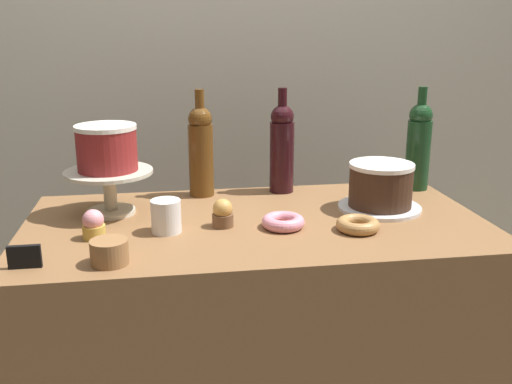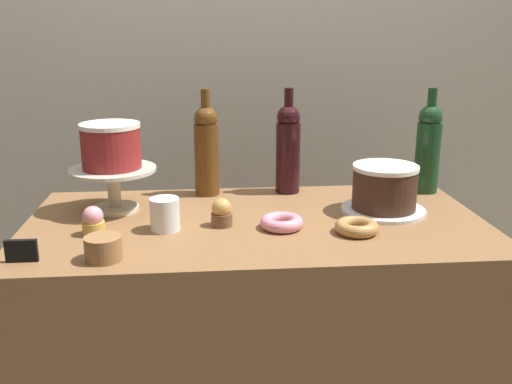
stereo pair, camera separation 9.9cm
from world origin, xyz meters
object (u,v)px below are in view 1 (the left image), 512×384
(price_sign_chalkboard, at_px, (24,257))
(chocolate_round_cake, at_px, (381,185))
(white_layer_cake, at_px, (107,148))
(donut_pink, at_px, (283,222))
(cake_stand_pedestal, at_px, (109,184))
(wine_bottle_amber, at_px, (201,149))
(wine_bottle_green, at_px, (419,144))
(wine_bottle_dark_red, at_px, (282,147))
(cookie_stack, at_px, (109,252))
(cupcake_strawberry, at_px, (94,225))
(coffee_cup_ceramic, at_px, (166,216))
(cupcake_caramel, at_px, (223,214))
(donut_maple, at_px, (358,225))

(price_sign_chalkboard, bearing_deg, chocolate_round_cake, 17.08)
(white_layer_cake, xyz_separation_m, donut_pink, (0.45, -0.19, -0.17))
(cake_stand_pedestal, height_order, white_layer_cake, white_layer_cake)
(wine_bottle_amber, relative_size, price_sign_chalkboard, 4.65)
(white_layer_cake, bearing_deg, wine_bottle_green, 6.67)
(cake_stand_pedestal, height_order, wine_bottle_dark_red, wine_bottle_dark_red)
(wine_bottle_amber, bearing_deg, white_layer_cake, -151.44)
(cake_stand_pedestal, distance_m, wine_bottle_green, 0.96)
(cookie_stack, bearing_deg, price_sign_chalkboard, 178.70)
(cupcake_strawberry, bearing_deg, donut_pink, 0.52)
(wine_bottle_amber, bearing_deg, wine_bottle_dark_red, 0.72)
(white_layer_cake, relative_size, cookie_stack, 1.97)
(chocolate_round_cake, xyz_separation_m, wine_bottle_amber, (-0.49, 0.22, 0.07))
(white_layer_cake, bearing_deg, donut_pink, -22.82)
(donut_pink, relative_size, coffee_cup_ceramic, 1.32)
(donut_pink, distance_m, coffee_cup_ceramic, 0.30)
(white_layer_cake, height_order, chocolate_round_cake, white_layer_cake)
(wine_bottle_amber, bearing_deg, cupcake_caramel, -83.35)
(cake_stand_pedestal, bearing_deg, cupcake_caramel, -27.56)
(price_sign_chalkboard, bearing_deg, cupcake_caramel, 24.12)
(wine_bottle_dark_red, height_order, cupcake_strawberry, wine_bottle_dark_red)
(donut_pink, bearing_deg, coffee_cup_ceramic, 177.42)
(cupcake_strawberry, height_order, coffee_cup_ceramic, coffee_cup_ceramic)
(chocolate_round_cake, height_order, donut_maple, chocolate_round_cake)
(coffee_cup_ceramic, bearing_deg, wine_bottle_dark_red, 41.66)
(chocolate_round_cake, distance_m, donut_pink, 0.33)
(chocolate_round_cake, xyz_separation_m, cookie_stack, (-0.73, -0.28, -0.05))
(cupcake_caramel, height_order, donut_pink, cupcake_caramel)
(white_layer_cake, xyz_separation_m, wine_bottle_amber, (0.26, 0.14, -0.04))
(cookie_stack, bearing_deg, cake_stand_pedestal, 94.17)
(wine_bottle_green, xyz_separation_m, cupcake_caramel, (-0.65, -0.27, -0.11))
(wine_bottle_amber, bearing_deg, price_sign_chalkboard, -129.75)
(donut_maple, relative_size, price_sign_chalkboard, 1.60)
(wine_bottle_dark_red, distance_m, cupcake_strawberry, 0.65)
(cupcake_strawberry, bearing_deg, donut_maple, -4.12)
(chocolate_round_cake, height_order, price_sign_chalkboard, chocolate_round_cake)
(cupcake_caramel, bearing_deg, wine_bottle_dark_red, 54.30)
(cake_stand_pedestal, relative_size, price_sign_chalkboard, 3.45)
(cake_stand_pedestal, relative_size, chocolate_round_cake, 1.33)
(chocolate_round_cake, bearing_deg, cupcake_caramel, -170.41)
(cake_stand_pedestal, bearing_deg, donut_pink, -22.82)
(cake_stand_pedestal, distance_m, white_layer_cake, 0.10)
(wine_bottle_amber, distance_m, price_sign_chalkboard, 0.66)
(donut_maple, bearing_deg, cake_stand_pedestal, 159.18)
(chocolate_round_cake, xyz_separation_m, wine_bottle_green, (0.19, 0.19, 0.07))
(cupcake_caramel, relative_size, donut_maple, 0.66)
(cake_stand_pedestal, distance_m, wine_bottle_dark_red, 0.54)
(cookie_stack, bearing_deg, white_layer_cake, 94.17)
(coffee_cup_ceramic, bearing_deg, cake_stand_pedestal, 130.70)
(cupcake_caramel, height_order, cupcake_strawberry, same)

